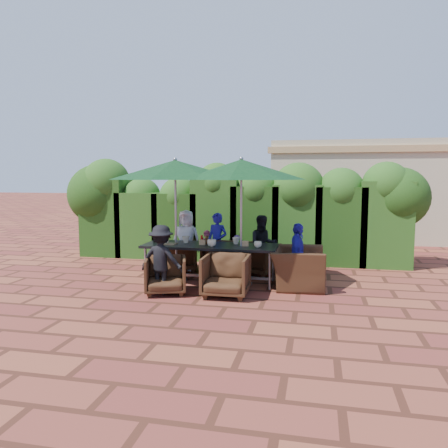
% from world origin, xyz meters
% --- Properties ---
extents(ground, '(80.00, 80.00, 0.00)m').
position_xyz_m(ground, '(0.00, 0.00, 0.00)').
color(ground, brown).
rests_on(ground, ground).
extents(dining_table, '(2.64, 0.90, 0.75)m').
position_xyz_m(dining_table, '(-0.09, -0.09, 0.68)').
color(dining_table, black).
rests_on(dining_table, ground).
extents(umbrella_left, '(2.70, 2.70, 2.46)m').
position_xyz_m(umbrella_left, '(-0.80, -0.06, 2.21)').
color(umbrella_left, gray).
rests_on(umbrella_left, ground).
extents(umbrella_right, '(2.42, 2.42, 2.46)m').
position_xyz_m(umbrella_right, '(0.54, -0.15, 2.21)').
color(umbrella_right, gray).
rests_on(umbrella_right, ground).
extents(chair_far_left, '(0.96, 0.93, 0.77)m').
position_xyz_m(chair_far_left, '(-1.03, 0.77, 0.39)').
color(chair_far_left, black).
rests_on(chair_far_left, ground).
extents(chair_far_mid, '(0.95, 0.91, 0.82)m').
position_xyz_m(chair_far_mid, '(-0.14, 0.86, 0.41)').
color(chair_far_mid, black).
rests_on(chair_far_mid, ground).
extents(chair_far_right, '(0.94, 0.92, 0.75)m').
position_xyz_m(chair_far_right, '(0.77, 0.81, 0.37)').
color(chair_far_right, black).
rests_on(chair_far_right, ground).
extents(chair_near_left, '(0.88, 0.85, 0.73)m').
position_xyz_m(chair_near_left, '(-0.66, -1.08, 0.37)').
color(chair_near_left, black).
rests_on(chair_near_left, ground).
extents(chair_near_right, '(0.80, 0.75, 0.81)m').
position_xyz_m(chair_near_right, '(0.43, -1.03, 0.40)').
color(chair_near_right, black).
rests_on(chair_near_right, ground).
extents(chair_end_right, '(0.79, 1.17, 0.99)m').
position_xyz_m(chair_end_right, '(1.62, -0.13, 0.50)').
color(chair_end_right, black).
rests_on(chair_end_right, ground).
extents(adult_far_left, '(0.67, 0.40, 1.34)m').
position_xyz_m(adult_far_left, '(-0.89, 0.92, 0.67)').
color(adult_far_left, white).
rests_on(adult_far_left, ground).
extents(adult_far_mid, '(0.55, 0.49, 1.30)m').
position_xyz_m(adult_far_mid, '(-0.16, 0.83, 0.65)').
color(adult_far_mid, '#221D9E').
rests_on(adult_far_mid, ground).
extents(adult_far_right, '(0.69, 0.53, 1.26)m').
position_xyz_m(adult_far_right, '(0.84, 0.83, 0.63)').
color(adult_far_right, black).
rests_on(adult_far_right, ground).
extents(adult_near_left, '(0.82, 0.43, 1.23)m').
position_xyz_m(adult_near_left, '(-0.73, -1.10, 0.62)').
color(adult_near_left, black).
rests_on(adult_near_left, ground).
extents(adult_end_right, '(0.36, 0.71, 1.21)m').
position_xyz_m(adult_end_right, '(1.61, -0.10, 0.61)').
color(adult_end_right, '#221D9E').
rests_on(adult_end_right, ground).
extents(child_left, '(0.33, 0.27, 0.90)m').
position_xyz_m(child_left, '(-0.42, 0.94, 0.45)').
color(child_left, '#CF4966').
rests_on(child_left, ground).
extents(child_right, '(0.31, 0.26, 0.82)m').
position_xyz_m(child_right, '(0.28, 0.87, 0.41)').
color(child_right, '#6E4392').
rests_on(child_right, ground).
extents(pedestrian_a, '(1.86, 1.00, 1.89)m').
position_xyz_m(pedestrian_a, '(1.90, 4.10, 0.95)').
color(pedestrian_a, '#328D26').
rests_on(pedestrian_a, ground).
extents(pedestrian_b, '(0.88, 0.69, 1.61)m').
position_xyz_m(pedestrian_b, '(2.41, 4.39, 0.81)').
color(pedestrian_b, '#CF4966').
rests_on(pedestrian_b, ground).
extents(pedestrian_c, '(1.09, 1.03, 1.61)m').
position_xyz_m(pedestrian_c, '(3.66, 4.39, 0.81)').
color(pedestrian_c, gray).
rests_on(pedestrian_c, ground).
extents(cup_a, '(0.15, 0.15, 0.12)m').
position_xyz_m(cup_a, '(-0.98, -0.21, 0.81)').
color(cup_a, beige).
rests_on(cup_a, dining_table).
extents(cup_b, '(0.15, 0.15, 0.14)m').
position_xyz_m(cup_b, '(-0.61, -0.01, 0.82)').
color(cup_b, beige).
rests_on(cup_b, dining_table).
extents(cup_c, '(0.18, 0.18, 0.14)m').
position_xyz_m(cup_c, '(0.00, -0.33, 0.82)').
color(cup_c, beige).
rests_on(cup_c, dining_table).
extents(cup_d, '(0.15, 0.15, 0.14)m').
position_xyz_m(cup_d, '(0.40, 0.07, 0.82)').
color(cup_d, beige).
rests_on(cup_d, dining_table).
extents(cup_e, '(0.15, 0.15, 0.12)m').
position_xyz_m(cup_e, '(0.88, -0.23, 0.81)').
color(cup_e, beige).
rests_on(cup_e, dining_table).
extents(ketchup_bottle, '(0.04, 0.04, 0.17)m').
position_xyz_m(ketchup_bottle, '(-0.28, -0.01, 0.83)').
color(ketchup_bottle, '#B20C0A').
rests_on(ketchup_bottle, dining_table).
extents(sauce_bottle, '(0.04, 0.04, 0.17)m').
position_xyz_m(sauce_bottle, '(-0.17, -0.04, 0.83)').
color(sauce_bottle, '#4C230C').
rests_on(sauce_bottle, dining_table).
extents(serving_tray, '(0.35, 0.25, 0.02)m').
position_xyz_m(serving_tray, '(-0.93, -0.22, 0.76)').
color(serving_tray, olive).
rests_on(serving_tray, dining_table).
extents(number_block_left, '(0.12, 0.06, 0.10)m').
position_xyz_m(number_block_left, '(-0.23, -0.16, 0.80)').
color(number_block_left, tan).
rests_on(number_block_left, dining_table).
extents(number_block_right, '(0.12, 0.06, 0.10)m').
position_xyz_m(number_block_right, '(0.62, -0.13, 0.80)').
color(number_block_right, tan).
rests_on(number_block_right, dining_table).
extents(hedge_wall, '(9.10, 1.60, 2.55)m').
position_xyz_m(hedge_wall, '(-0.12, 2.32, 1.34)').
color(hedge_wall, black).
rests_on(hedge_wall, ground).
extents(building, '(6.20, 3.08, 3.20)m').
position_xyz_m(building, '(3.50, 6.99, 1.61)').
color(building, '#BDAB8D').
rests_on(building, ground).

